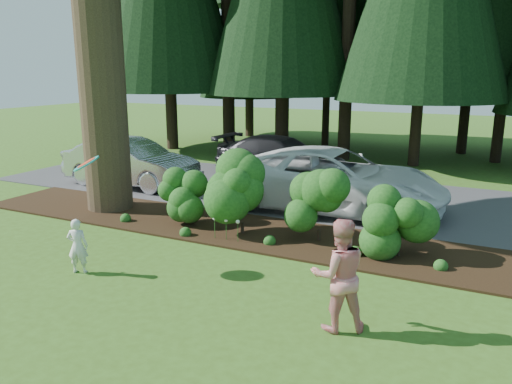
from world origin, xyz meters
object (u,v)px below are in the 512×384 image
at_px(car_white_suv, 333,180).
at_px(adult, 339,275).
at_px(car_silver_wagon, 131,163).
at_px(frisbee, 86,163).
at_px(car_dark_suv, 282,157).
at_px(child, 78,246).

height_order(car_white_suv, adult, adult).
bearing_deg(car_silver_wagon, adult, -123.75).
height_order(car_white_suv, frisbee, frisbee).
bearing_deg(car_silver_wagon, frisbee, -145.62).
relative_size(car_dark_suv, child, 4.62).
distance_m(car_dark_suv, frisbee, 9.54).
height_order(car_dark_suv, frisbee, frisbee).
xyz_separation_m(car_white_suv, child, (-3.06, -6.36, -0.34)).
relative_size(adult, frisbee, 3.06).
bearing_deg(child, frisbee, -128.40).
relative_size(car_dark_suv, adult, 2.88).
relative_size(car_dark_suv, frisbee, 8.80).
bearing_deg(adult, frisbee, -32.90).
height_order(car_silver_wagon, adult, adult).
relative_size(car_silver_wagon, frisbee, 8.30).
bearing_deg(car_silver_wagon, car_dark_suv, -48.03).
xyz_separation_m(child, adult, (5.11, 0.11, 0.33)).
xyz_separation_m(car_dark_suv, frisbee, (0.02, -9.44, 1.34)).
xyz_separation_m(car_white_suv, car_dark_suv, (-2.99, 3.40, -0.13)).
bearing_deg(adult, child, -29.33).
bearing_deg(child, car_silver_wagon, -81.58).
bearing_deg(adult, car_white_suv, -102.36).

